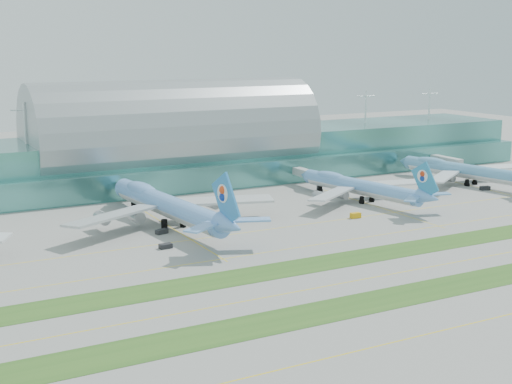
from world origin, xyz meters
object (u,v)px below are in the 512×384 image
airliner_b (166,204)px  airliner_d (463,170)px  terminal (174,149)px  airliner_c (359,186)px

airliner_b → airliner_d: bearing=-2.5°
terminal → airliner_c: bearing=-55.4°
airliner_b → airliner_c: airliner_b is taller
airliner_c → airliner_d: bearing=-3.6°
terminal → airliner_d: (105.15, -60.72, -8.22)m
terminal → airliner_c: size_ratio=5.02×
airliner_b → airliner_d: (135.05, 7.90, -1.07)m
terminal → airliner_c: (46.77, -67.79, -8.45)m
terminal → airliner_d: bearing=-30.0°
terminal → airliner_b: size_ratio=4.08×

